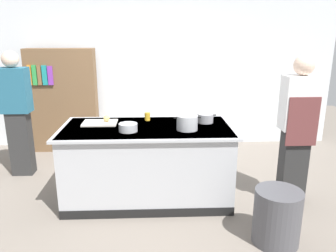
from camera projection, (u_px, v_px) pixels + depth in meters
ground_plane at (148, 197)px, 4.01m from camera, size 10.00×10.00×0.00m
back_wall at (149, 59)px, 5.62m from camera, size 6.40×0.12×3.00m
counter_island at (148, 162)px, 3.88m from camera, size 1.98×0.98×0.90m
cutting_board at (100, 123)px, 3.89m from camera, size 0.40×0.28×0.02m
onion at (106, 119)px, 3.90m from camera, size 0.08×0.08×0.08m
stock_pot at (187, 123)px, 3.64m from camera, size 0.30×0.23×0.16m
sauce_pan at (205, 118)px, 3.93m from camera, size 0.25×0.19×0.11m
mixing_bowl at (128, 127)px, 3.59m from camera, size 0.20×0.20×0.09m
juice_cup at (148, 116)px, 4.03m from camera, size 0.07×0.07×0.10m
trash_bin at (277, 217)px, 3.10m from camera, size 0.44×0.44×0.54m
person_chef at (297, 128)px, 3.66m from camera, size 0.38×0.25×1.72m
person_guest at (17, 111)px, 4.45m from camera, size 0.38×0.24×1.72m
bookshelf at (63, 101)px, 5.45m from camera, size 1.10×0.31×1.70m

